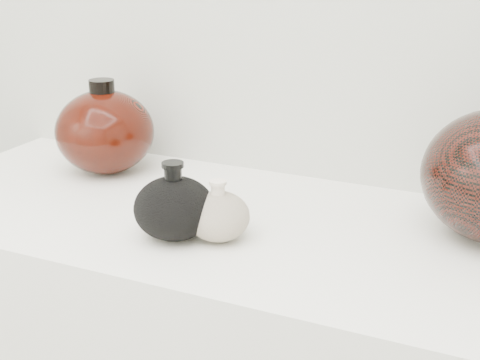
% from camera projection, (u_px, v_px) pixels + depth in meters
% --- Properties ---
extents(black_gourd_vase, '(0.17, 0.17, 0.12)m').
position_uv_depth(black_gourd_vase, '(174.00, 207.00, 1.03)').
color(black_gourd_vase, black).
rests_on(black_gourd_vase, display_counter).
extents(cream_gourd_vase, '(0.12, 0.12, 0.10)m').
position_uv_depth(cream_gourd_vase, '(218.00, 216.00, 1.03)').
color(cream_gourd_vase, beige).
rests_on(cream_gourd_vase, display_counter).
extents(left_round_pot, '(0.24, 0.24, 0.19)m').
position_uv_depth(left_round_pot, '(105.00, 131.00, 1.31)').
color(left_round_pot, black).
rests_on(left_round_pot, display_counter).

